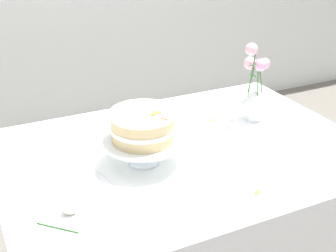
{
  "coord_description": "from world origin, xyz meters",
  "views": [
    {
      "loc": [
        -0.73,
        -1.38,
        1.58
      ],
      "look_at": [
        -0.07,
        -0.01,
        0.86
      ],
      "focal_mm": 49.12,
      "sensor_mm": 36.0,
      "label": 1
    }
  ],
  "objects_px": {
    "dining_table": "(186,173)",
    "flower_vase": "(255,88)",
    "cake_stand": "(143,144)",
    "fallen_rose": "(70,207)",
    "layer_cake": "(143,125)"
  },
  "relations": [
    {
      "from": "dining_table",
      "to": "fallen_rose",
      "type": "xyz_separation_m",
      "value": [
        -0.5,
        -0.19,
        0.11
      ]
    },
    {
      "from": "layer_cake",
      "to": "flower_vase",
      "type": "bearing_deg",
      "value": 14.75
    },
    {
      "from": "dining_table",
      "to": "layer_cake",
      "type": "relative_size",
      "value": 6.0
    },
    {
      "from": "layer_cake",
      "to": "fallen_rose",
      "type": "relative_size",
      "value": 1.78
    },
    {
      "from": "cake_stand",
      "to": "fallen_rose",
      "type": "height_order",
      "value": "cake_stand"
    },
    {
      "from": "dining_table",
      "to": "flower_vase",
      "type": "distance_m",
      "value": 0.49
    },
    {
      "from": "dining_table",
      "to": "fallen_rose",
      "type": "height_order",
      "value": "fallen_rose"
    },
    {
      "from": "cake_stand",
      "to": "fallen_rose",
      "type": "xyz_separation_m",
      "value": [
        -0.32,
        -0.18,
        -0.06
      ]
    },
    {
      "from": "dining_table",
      "to": "layer_cake",
      "type": "distance_m",
      "value": 0.31
    },
    {
      "from": "fallen_rose",
      "to": "cake_stand",
      "type": "bearing_deg",
      "value": 29.36
    },
    {
      "from": "cake_stand",
      "to": "dining_table",
      "type": "bearing_deg",
      "value": 2.98
    },
    {
      "from": "dining_table",
      "to": "layer_cake",
      "type": "height_order",
      "value": "layer_cake"
    },
    {
      "from": "flower_vase",
      "to": "fallen_rose",
      "type": "height_order",
      "value": "flower_vase"
    },
    {
      "from": "dining_table",
      "to": "flower_vase",
      "type": "relative_size",
      "value": 3.98
    },
    {
      "from": "layer_cake",
      "to": "fallen_rose",
      "type": "height_order",
      "value": "layer_cake"
    }
  ]
}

